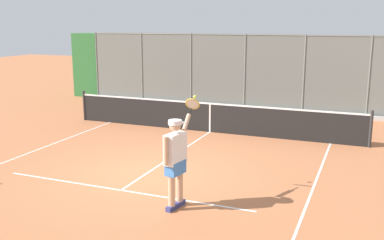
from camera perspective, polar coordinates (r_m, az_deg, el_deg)
ground_plane at (r=10.80m, az=-5.47°, el=-6.58°), size 60.00×60.00×0.00m
court_line_markings at (r=9.57m, az=-9.65°, el=-9.21°), size 7.57×10.11×0.01m
fence_backdrop at (r=18.75m, az=7.24°, el=6.09°), size 16.91×1.37×3.02m
tennis_net at (r=14.44m, az=2.30°, el=0.38°), size 9.73×0.09×1.07m
tennis_player at (r=8.46m, az=-2.08°, el=-4.62°), size 0.32×1.45×2.03m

